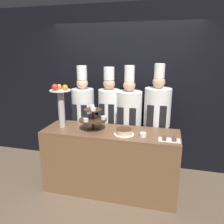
{
  "coord_description": "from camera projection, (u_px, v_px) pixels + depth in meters",
  "views": [
    {
      "loc": [
        0.74,
        -2.5,
        2.03
      ],
      "look_at": [
        0.0,
        0.41,
        1.2
      ],
      "focal_mm": 35.0,
      "sensor_mm": 36.0,
      "label": 1
    }
  ],
  "objects": [
    {
      "name": "ground_plane",
      "position": [
        105.0,
        202.0,
        3.06
      ],
      "size": [
        14.0,
        14.0,
        0.0
      ],
      "primitive_type": "plane",
      "color": "brown"
    },
    {
      "name": "wall_back",
      "position": [
        124.0,
        89.0,
        3.85
      ],
      "size": [
        10.0,
        0.06,
        2.8
      ],
      "color": "black",
      "rests_on": "ground_plane"
    },
    {
      "name": "buffet_counter",
      "position": [
        110.0,
        161.0,
        3.22
      ],
      "size": [
        1.93,
        0.61,
        0.95
      ],
      "color": "brown",
      "rests_on": "ground_plane"
    },
    {
      "name": "tiered_stand",
      "position": [
        93.0,
        117.0,
        3.07
      ],
      "size": [
        0.39,
        0.39,
        0.35
      ],
      "color": "#3D2819",
      "rests_on": "buffet_counter"
    },
    {
      "name": "fruit_pedestal",
      "position": [
        61.0,
        101.0,
        3.14
      ],
      "size": [
        0.31,
        0.31,
        0.65
      ],
      "color": "#B2ADA8",
      "rests_on": "buffet_counter"
    },
    {
      "name": "cake_round",
      "position": [
        124.0,
        132.0,
        2.95
      ],
      "size": [
        0.27,
        0.27,
        0.08
      ],
      "color": "white",
      "rests_on": "buffet_counter"
    },
    {
      "name": "cup_white",
      "position": [
        143.0,
        135.0,
        2.87
      ],
      "size": [
        0.08,
        0.08,
        0.05
      ],
      "color": "white",
      "rests_on": "buffet_counter"
    },
    {
      "name": "cake_square_tray",
      "position": [
        169.0,
        139.0,
        2.75
      ],
      "size": [
        0.27,
        0.15,
        0.05
      ],
      "color": "white",
      "rests_on": "buffet_counter"
    },
    {
      "name": "chef_left",
      "position": [
        83.0,
        115.0,
        3.74
      ],
      "size": [
        0.37,
        0.37,
        1.81
      ],
      "color": "black",
      "rests_on": "ground_plane"
    },
    {
      "name": "chef_center_left",
      "position": [
        109.0,
        116.0,
        3.63
      ],
      "size": [
        0.35,
        0.35,
        1.8
      ],
      "color": "#38332D",
      "rests_on": "ground_plane"
    },
    {
      "name": "chef_center_right",
      "position": [
        129.0,
        119.0,
        3.56
      ],
      "size": [
        0.42,
        0.42,
        1.83
      ],
      "color": "#28282D",
      "rests_on": "ground_plane"
    },
    {
      "name": "chef_right",
      "position": [
        157.0,
        119.0,
        3.44
      ],
      "size": [
        0.41,
        0.41,
        1.86
      ],
      "color": "#38332D",
      "rests_on": "ground_plane"
    }
  ]
}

